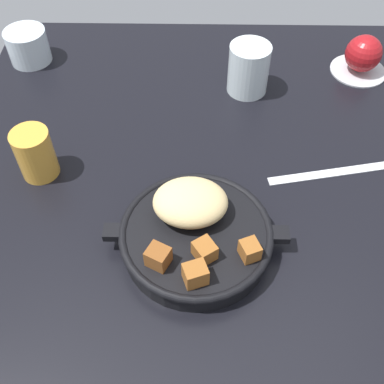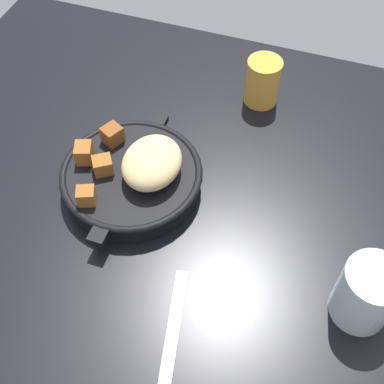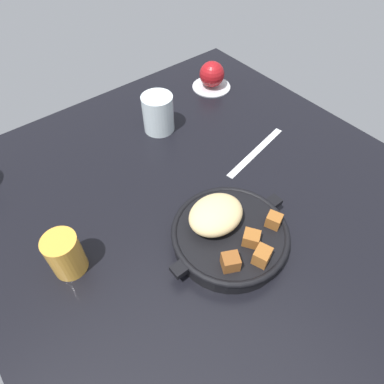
% 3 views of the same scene
% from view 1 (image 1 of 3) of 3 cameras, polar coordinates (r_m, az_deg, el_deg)
% --- Properties ---
extents(ground_plane, '(0.90, 1.03, 0.02)m').
position_cam_1_polar(ground_plane, '(0.74, 3.40, -2.02)').
color(ground_plane, black).
extents(cast_iron_skillet, '(0.26, 0.22, 0.08)m').
position_cam_1_polar(cast_iron_skillet, '(0.66, 0.40, -4.88)').
color(cast_iron_skillet, black).
rests_on(cast_iron_skillet, ground_plane).
extents(saucer_plate, '(0.11, 0.11, 0.01)m').
position_cam_1_polar(saucer_plate, '(1.03, 19.58, 13.84)').
color(saucer_plate, '#B7BABF').
rests_on(saucer_plate, ground_plane).
extents(red_apple, '(0.07, 0.07, 0.07)m').
position_cam_1_polar(red_apple, '(1.01, 20.16, 15.56)').
color(red_apple, maroon).
rests_on(red_apple, saucer_plate).
extents(butter_knife, '(0.21, 0.06, 0.00)m').
position_cam_1_polar(butter_knife, '(0.80, 16.68, 2.28)').
color(butter_knife, silver).
rests_on(butter_knife, ground_plane).
extents(water_glass_short, '(0.08, 0.08, 0.07)m').
position_cam_1_polar(water_glass_short, '(1.04, -19.35, 16.43)').
color(water_glass_short, silver).
rests_on(water_glass_short, ground_plane).
extents(juice_glass_amber, '(0.06, 0.06, 0.08)m').
position_cam_1_polar(juice_glass_amber, '(0.78, -18.56, 4.43)').
color(juice_glass_amber, gold).
rests_on(juice_glass_amber, ground_plane).
extents(water_glass_tall, '(0.08, 0.08, 0.09)m').
position_cam_1_polar(water_glass_tall, '(0.90, 6.90, 14.67)').
color(water_glass_tall, silver).
rests_on(water_glass_tall, ground_plane).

